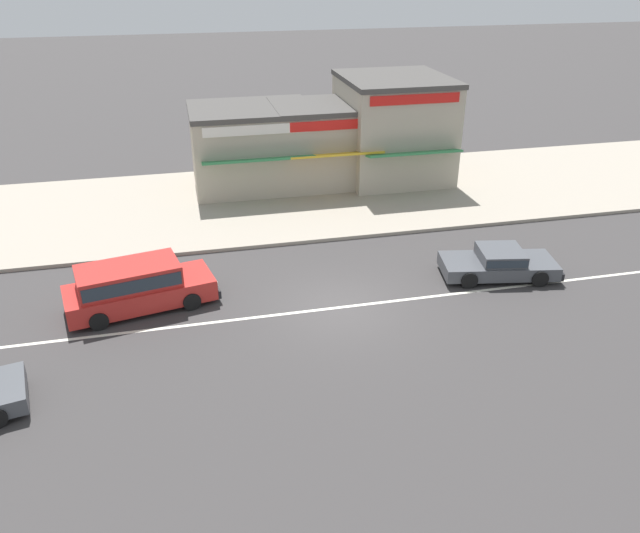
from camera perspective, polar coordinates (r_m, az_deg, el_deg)
The scene contains 8 objects.
ground_plane at distance 20.86m, azimuth 1.74°, elevation -3.77°, with size 160.00×160.00×0.00m, color #383535.
lane_centre_stripe at distance 20.85m, azimuth 1.74°, elevation -3.77°, with size 50.40×0.14×0.01m, color silver.
kerb_strip at distance 29.85m, azimuth -3.20°, elevation 6.14°, with size 68.00×10.00×0.15m, color #9E9384.
minivan_red_1 at distance 21.35m, azimuth -16.54°, elevation -1.61°, with size 5.14×2.79×1.56m.
sedan_dark_grey_3 at distance 23.52m, azimuth 16.07°, elevation 0.34°, with size 4.43×2.46×1.06m.
shopfront_corner_warung at distance 32.51m, azimuth 6.71°, elevation 12.53°, with size 5.14×6.32×5.02m.
shopfront_mid_block at distance 31.20m, azimuth -6.25°, elevation 10.86°, with size 5.82×5.37×3.88m.
shopfront_far_kios at distance 31.60m, azimuth 0.41°, elevation 11.24°, with size 5.04×4.95×3.89m.
Camera 1 is at (-4.64, -17.33, 10.64)m, focal length 35.00 mm.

